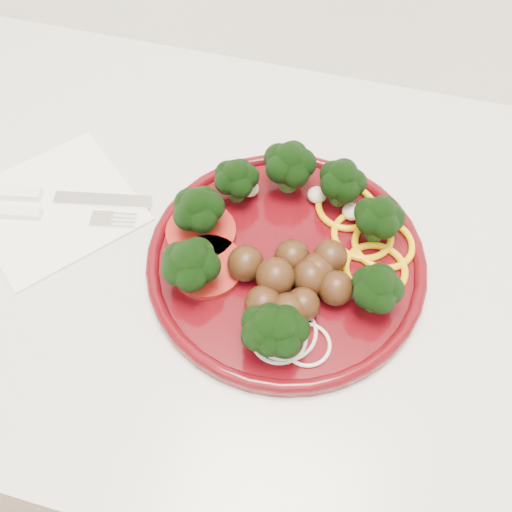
% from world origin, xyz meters
% --- Properties ---
extents(counter, '(2.40, 0.60, 0.90)m').
position_xyz_m(counter, '(0.00, 1.70, 0.45)').
color(counter, beige).
rests_on(counter, ground).
extents(plate, '(0.29, 0.29, 0.07)m').
position_xyz_m(plate, '(-0.01, 1.68, 0.92)').
color(plate, '#46060B').
rests_on(plate, counter).
extents(napkin, '(0.23, 0.23, 0.00)m').
position_xyz_m(napkin, '(-0.28, 1.69, 0.90)').
color(napkin, white).
rests_on(napkin, counter).
extents(knife, '(0.21, 0.06, 0.01)m').
position_xyz_m(knife, '(-0.31, 1.70, 0.91)').
color(knife, silver).
rests_on(knife, napkin).
extents(fork, '(0.18, 0.05, 0.01)m').
position_xyz_m(fork, '(-0.31, 1.67, 0.91)').
color(fork, white).
rests_on(fork, napkin).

